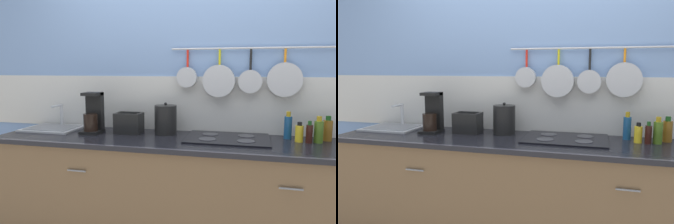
% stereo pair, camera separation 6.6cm
% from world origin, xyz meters
% --- Properties ---
extents(wall_back, '(7.20, 0.15, 2.60)m').
position_xyz_m(wall_back, '(0.00, 0.37, 1.28)').
color(wall_back, '#7293C6').
rests_on(wall_back, ground_plane).
extents(cabinet_base, '(2.86, 0.63, 0.90)m').
position_xyz_m(cabinet_base, '(0.00, -0.00, 0.45)').
color(cabinet_base, brown).
rests_on(cabinet_base, ground_plane).
extents(countertop, '(2.90, 0.66, 0.03)m').
position_xyz_m(countertop, '(0.00, 0.00, 0.92)').
color(countertop, black).
rests_on(countertop, cabinet_base).
extents(sink_basin, '(0.46, 0.38, 0.21)m').
position_xyz_m(sink_basin, '(-1.18, 0.13, 0.95)').
color(sink_basin, '#B7BABF').
rests_on(sink_basin, countertop).
extents(coffee_maker, '(0.15, 0.18, 0.33)m').
position_xyz_m(coffee_maker, '(-0.77, 0.07, 1.07)').
color(coffee_maker, black).
rests_on(coffee_maker, countertop).
extents(toaster, '(0.23, 0.16, 0.17)m').
position_xyz_m(toaster, '(-0.49, 0.13, 1.02)').
color(toaster, black).
rests_on(toaster, countertop).
extents(kettle, '(0.18, 0.18, 0.25)m').
position_xyz_m(kettle, '(-0.19, 0.17, 1.05)').
color(kettle, black).
rests_on(kettle, countertop).
extents(cooktop, '(0.61, 0.46, 0.01)m').
position_xyz_m(cooktop, '(0.30, 0.09, 0.94)').
color(cooktop, black).
rests_on(cooktop, countertop).
extents(bottle_olive_oil, '(0.06, 0.06, 0.20)m').
position_xyz_m(bottle_olive_oil, '(0.74, 0.21, 1.03)').
color(bottle_olive_oil, navy).
rests_on(bottle_olive_oil, countertop).
extents(bottle_dish_soap, '(0.06, 0.06, 0.14)m').
position_xyz_m(bottle_dish_soap, '(0.81, 0.12, 1.00)').
color(bottle_dish_soap, yellow).
rests_on(bottle_dish_soap, countertop).
extents(bottle_vinegar, '(0.04, 0.04, 0.16)m').
position_xyz_m(bottle_vinegar, '(0.87, 0.10, 1.01)').
color(bottle_vinegar, '#33140F').
rests_on(bottle_vinegar, countertop).
extents(bottle_cooking_wine, '(0.06, 0.06, 0.19)m').
position_xyz_m(bottle_cooking_wine, '(0.94, 0.13, 1.02)').
color(bottle_cooking_wine, '#4C721E').
rests_on(bottle_cooking_wine, countertop).
extents(bottle_sesame_oil, '(0.07, 0.07, 0.18)m').
position_xyz_m(bottle_sesame_oil, '(1.01, 0.21, 1.02)').
color(bottle_sesame_oil, '#8C5919').
rests_on(bottle_sesame_oil, countertop).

